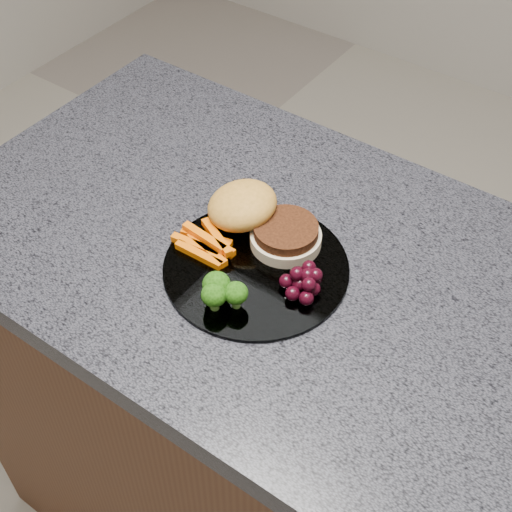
{
  "coord_description": "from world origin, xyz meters",
  "views": [
    {
      "loc": [
        0.3,
        -0.59,
        1.63
      ],
      "look_at": [
        -0.09,
        -0.04,
        0.93
      ],
      "focal_mm": 50.0,
      "sensor_mm": 36.0,
      "label": 1
    }
  ],
  "objects_px": {
    "plate": "(256,267)",
    "burger": "(257,218)",
    "grape_bunch": "(304,281)",
    "island_cabinet": "(308,448)"
  },
  "relations": [
    {
      "from": "burger",
      "to": "grape_bunch",
      "type": "relative_size",
      "value": 3.33
    },
    {
      "from": "plate",
      "to": "burger",
      "type": "relative_size",
      "value": 1.29
    },
    {
      "from": "burger",
      "to": "grape_bunch",
      "type": "height_order",
      "value": "burger"
    },
    {
      "from": "burger",
      "to": "island_cabinet",
      "type": "bearing_deg",
      "value": -25.0
    },
    {
      "from": "burger",
      "to": "grape_bunch",
      "type": "bearing_deg",
      "value": -42.88
    },
    {
      "from": "grape_bunch",
      "to": "burger",
      "type": "bearing_deg",
      "value": 153.86
    },
    {
      "from": "burger",
      "to": "grape_bunch",
      "type": "distance_m",
      "value": 0.13
    },
    {
      "from": "plate",
      "to": "island_cabinet",
      "type": "bearing_deg",
      "value": 24.53
    },
    {
      "from": "burger",
      "to": "grape_bunch",
      "type": "xyz_separation_m",
      "value": [
        0.12,
        -0.06,
        -0.01
      ]
    },
    {
      "from": "plate",
      "to": "burger",
      "type": "distance_m",
      "value": 0.08
    }
  ]
}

